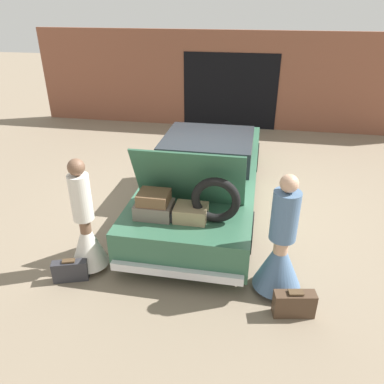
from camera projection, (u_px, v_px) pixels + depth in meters
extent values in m
plane|color=#7F705B|center=(205.00, 200.00, 7.48)|extent=(40.00, 40.00, 0.00)
cube|color=brown|center=(231.00, 81.00, 11.10)|extent=(12.00, 0.12, 2.80)
cube|color=black|center=(230.00, 92.00, 11.18)|extent=(2.80, 0.02, 2.20)
cube|color=#336047|center=(205.00, 179.00, 7.27)|extent=(1.93, 5.16, 0.57)
cube|color=#1E2328|center=(208.00, 148.00, 7.30)|extent=(1.70, 1.65, 0.47)
cylinder|color=black|center=(178.00, 152.00, 8.87)|extent=(0.18, 0.67, 0.67)
cylinder|color=black|center=(254.00, 157.00, 8.58)|extent=(0.18, 0.67, 0.67)
cylinder|color=black|center=(137.00, 221.00, 6.12)|extent=(0.18, 0.67, 0.67)
cylinder|color=black|center=(247.00, 232.00, 5.83)|extent=(0.18, 0.67, 0.67)
cube|color=silver|center=(176.00, 273.00, 5.06)|extent=(1.84, 0.10, 0.12)
cube|color=#336047|center=(189.00, 179.00, 5.47)|extent=(1.64, 0.49, 0.99)
cube|color=#75665B|center=(154.00, 209.00, 5.44)|extent=(0.54, 0.41, 0.22)
cube|color=#9E8460|center=(191.00, 213.00, 5.35)|extent=(0.46, 0.38, 0.21)
cube|color=brown|center=(154.00, 198.00, 5.35)|extent=(0.44, 0.37, 0.17)
cube|color=#2D2D33|center=(185.00, 214.00, 5.38)|extent=(0.52, 0.31, 0.14)
torus|color=black|center=(216.00, 200.00, 5.18)|extent=(0.69, 0.12, 0.69)
cylinder|color=brown|center=(88.00, 244.00, 5.41)|extent=(0.16, 0.16, 0.85)
cone|color=silver|center=(88.00, 241.00, 5.39)|extent=(0.55, 0.55, 0.76)
cylinder|color=silver|center=(81.00, 198.00, 5.06)|extent=(0.29, 0.29, 0.67)
sphere|color=brown|center=(76.00, 167.00, 4.86)|extent=(0.23, 0.23, 0.23)
cylinder|color=tan|center=(278.00, 264.00, 5.00)|extent=(0.19, 0.19, 0.84)
cone|color=slate|center=(279.00, 262.00, 4.98)|extent=(0.66, 0.66, 0.76)
cylinder|color=slate|center=(285.00, 216.00, 4.65)|extent=(0.34, 0.34, 0.67)
sphere|color=tan|center=(289.00, 184.00, 4.44)|extent=(0.23, 0.23, 0.23)
cube|color=#2D2D33|center=(70.00, 271.00, 5.29)|extent=(0.50, 0.29, 0.31)
cube|color=#4C3823|center=(68.00, 261.00, 5.21)|extent=(0.19, 0.13, 0.02)
cube|color=#473323|center=(294.00, 304.00, 4.69)|extent=(0.54, 0.26, 0.34)
cube|color=#4C3823|center=(296.00, 292.00, 4.61)|extent=(0.20, 0.13, 0.02)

